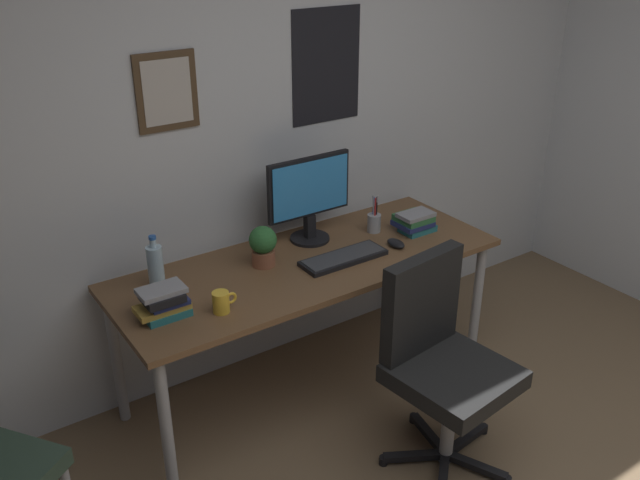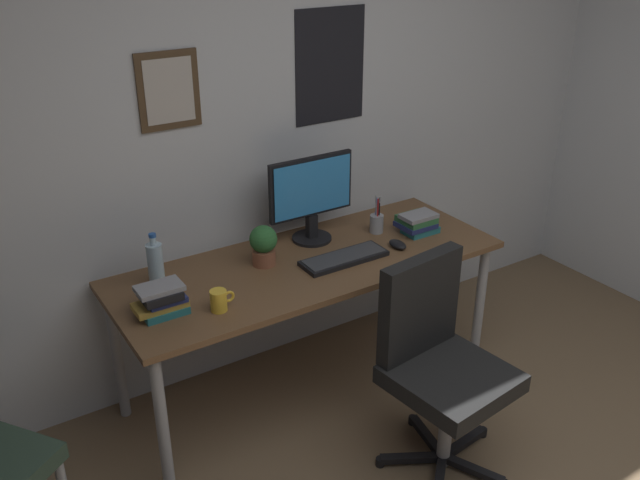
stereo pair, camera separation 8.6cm
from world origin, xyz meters
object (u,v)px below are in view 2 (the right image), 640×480
keyboard (344,258)px  pen_cup (377,223)px  office_chair (438,357)px  water_bottle (156,264)px  coffee_mug_near (219,300)px  potted_plant (263,244)px  book_stack_left (418,223)px  computer_mouse (398,244)px  book_stack_right (162,300)px  monitor (311,195)px

keyboard → pen_cup: (0.32, 0.17, 0.04)m
office_chair → water_bottle: water_bottle is taller
office_chair → coffee_mug_near: office_chair is taller
potted_plant → book_stack_left: bearing=-8.0°
keyboard → coffee_mug_near: bearing=-172.2°
water_bottle → book_stack_left: size_ratio=1.27×
book_stack_left → pen_cup: bearing=145.1°
coffee_mug_near → potted_plant: bearing=37.0°
computer_mouse → pen_cup: (0.02, 0.20, 0.04)m
computer_mouse → book_stack_right: size_ratio=0.51×
monitor → potted_plant: (-0.33, -0.11, -0.13)m
monitor → book_stack_left: monitor is taller
pen_cup → book_stack_right: size_ratio=0.93×
book_stack_right → office_chair: bearing=-33.7°
computer_mouse → potted_plant: 0.67m
keyboard → coffee_mug_near: coffee_mug_near is taller
coffee_mug_near → book_stack_right: size_ratio=0.51×
office_chair → book_stack_left: 0.85m
monitor → computer_mouse: (0.31, -0.31, -0.22)m
monitor → coffee_mug_near: size_ratio=4.24×
potted_plant → office_chair: bearing=-64.1°
office_chair → pen_cup: 0.89m
coffee_mug_near → book_stack_right: book_stack_right is taller
book_stack_left → potted_plant: bearing=172.0°
book_stack_right → monitor: bearing=17.2°
water_bottle → book_stack_left: (1.33, -0.19, -0.05)m
pen_cup → book_stack_left: bearing=-34.9°
computer_mouse → coffee_mug_near: coffee_mug_near is taller
book_stack_left → book_stack_right: size_ratio=0.92×
coffee_mug_near → pen_cup: pen_cup is taller
book_stack_right → coffee_mug_near: bearing=-25.3°
monitor → book_stack_right: bearing=-162.8°
potted_plant → pen_cup: bearing=0.3°
office_chair → potted_plant: (-0.39, 0.80, 0.30)m
computer_mouse → book_stack_right: 1.20m
computer_mouse → keyboard: bearing=174.4°
pen_cup → book_stack_right: (-1.22, -0.17, 0.01)m
monitor → book_stack_right: monitor is taller
pen_cup → office_chair: bearing=-108.6°
keyboard → potted_plant: size_ratio=2.21×
book_stack_right → book_stack_left: bearing=2.0°
computer_mouse → coffee_mug_near: size_ratio=1.01×
pen_cup → keyboard: bearing=-151.5°
monitor → coffee_mug_near: 0.80m
potted_plant → book_stack_right: size_ratio=0.91×
monitor → keyboard: size_ratio=1.07×
computer_mouse → book_stack_right: (-1.20, 0.03, 0.05)m
computer_mouse → potted_plant: size_ratio=0.56×
office_chair → book_stack_right: 1.17m
monitor → potted_plant: 0.37m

